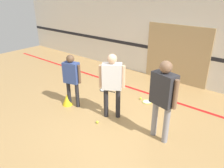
# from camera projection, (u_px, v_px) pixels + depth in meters

# --- Properties ---
(ground_plane) EXTENTS (16.00, 16.00, 0.00)m
(ground_plane) POSITION_uv_depth(u_px,v_px,m) (116.00, 118.00, 5.46)
(ground_plane) COLOR tan
(wall_back) EXTENTS (16.00, 0.07, 3.20)m
(wall_back) POSITION_uv_depth(u_px,v_px,m) (177.00, 35.00, 7.05)
(wall_back) COLOR silver
(wall_back) RESTS_ON ground_plane
(wall_panel) EXTENTS (2.17, 0.05, 1.92)m
(wall_panel) POSITION_uv_depth(u_px,v_px,m) (176.00, 54.00, 7.22)
(wall_panel) COLOR tan
(wall_panel) RESTS_ON ground_plane
(floor_stripe) EXTENTS (14.40, 0.10, 0.01)m
(floor_stripe) POSITION_uv_depth(u_px,v_px,m) (151.00, 94.00, 6.66)
(floor_stripe) COLOR red
(floor_stripe) RESTS_ON ground_plane
(person_instructor) EXTENTS (0.53, 0.46, 1.63)m
(person_instructor) POSITION_uv_depth(u_px,v_px,m) (112.00, 80.00, 5.11)
(person_instructor) COLOR #232328
(person_instructor) RESTS_ON ground_plane
(person_student_left) EXTENTS (0.53, 0.32, 1.45)m
(person_student_left) POSITION_uv_depth(u_px,v_px,m) (72.00, 75.00, 5.67)
(person_student_left) COLOR #232328
(person_student_left) RESTS_ON ground_plane
(person_student_right) EXTENTS (0.65, 0.38, 1.74)m
(person_student_right) POSITION_uv_depth(u_px,v_px,m) (163.00, 93.00, 4.30)
(person_student_right) COLOR gray
(person_student_right) RESTS_ON ground_plane
(racket_spare_on_floor) EXTENTS (0.45, 0.42, 0.03)m
(racket_spare_on_floor) POSITION_uv_depth(u_px,v_px,m) (148.00, 102.00, 6.21)
(racket_spare_on_floor) COLOR #C6D838
(racket_spare_on_floor) RESTS_ON ground_plane
(racket_second_spare) EXTENTS (0.55, 0.34, 0.03)m
(racket_second_spare) POSITION_uv_depth(u_px,v_px,m) (105.00, 90.00, 6.92)
(racket_second_spare) COLOR #28282D
(racket_second_spare) RESTS_ON ground_plane
(tennis_ball_near_instructor) EXTENTS (0.07, 0.07, 0.07)m
(tennis_ball_near_instructor) POSITION_uv_depth(u_px,v_px,m) (97.00, 122.00, 5.22)
(tennis_ball_near_instructor) COLOR #CCE038
(tennis_ball_near_instructor) RESTS_ON ground_plane
(tennis_ball_by_spare_racket) EXTENTS (0.07, 0.07, 0.07)m
(tennis_ball_by_spare_racket) POSITION_uv_depth(u_px,v_px,m) (141.00, 98.00, 6.35)
(tennis_ball_by_spare_racket) COLOR #CCE038
(tennis_ball_by_spare_racket) RESTS_ON ground_plane
(training_cone) EXTENTS (0.28, 0.28, 0.32)m
(training_cone) POSITION_uv_depth(u_px,v_px,m) (67.00, 100.00, 6.01)
(training_cone) COLOR yellow
(training_cone) RESTS_ON ground_plane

